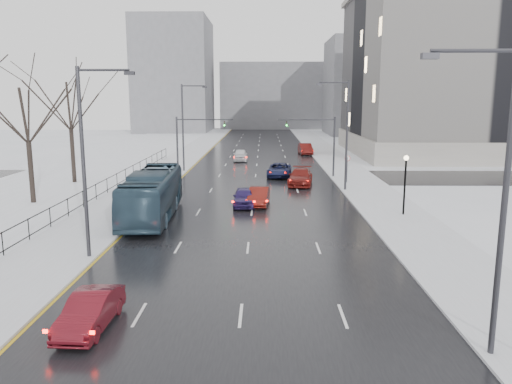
{
  "coord_description": "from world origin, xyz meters",
  "views": [
    {
      "loc": [
        0.89,
        -5.31,
        8.42
      ],
      "look_at": [
        0.4,
        26.13,
        2.5
      ],
      "focal_mm": 35.0,
      "sensor_mm": 36.0,
      "label": 1
    }
  ],
  "objects_px": {
    "lamppost_r_mid": "(405,176)",
    "sedan_center_near": "(244,197)",
    "sedan_right_far": "(300,177)",
    "streetlight_l_near": "(87,154)",
    "streetlight_l_far": "(185,123)",
    "sedan_left_near": "(90,311)",
    "tree_park_e": "(75,183)",
    "streetlight_r_near": "(498,190)",
    "bus": "(153,194)",
    "sedan_right_distant": "(305,149)",
    "mast_signal_right": "(324,139)",
    "sedan_center_far": "(240,155)",
    "tree_park_d": "(34,204)",
    "no_uturn_sign": "(347,161)",
    "mast_signal_left": "(187,139)",
    "sedan_right_near": "(259,196)",
    "sedan_right_cross": "(279,170)",
    "streetlight_r_mid": "(344,130)"
  },
  "relations": [
    {
      "from": "streetlight_l_far",
      "to": "no_uturn_sign",
      "type": "xyz_separation_m",
      "value": [
        17.37,
        -8.0,
        -3.32
      ]
    },
    {
      "from": "streetlight_r_near",
      "to": "mast_signal_right",
      "type": "relative_size",
      "value": 1.54
    },
    {
      "from": "sedan_right_far",
      "to": "streetlight_l_near",
      "type": "bearing_deg",
      "value": -110.97
    },
    {
      "from": "tree_park_d",
      "to": "sedan_center_far",
      "type": "height_order",
      "value": "tree_park_d"
    },
    {
      "from": "mast_signal_right",
      "to": "sedan_right_near",
      "type": "height_order",
      "value": "mast_signal_right"
    },
    {
      "from": "lamppost_r_mid",
      "to": "sedan_right_distant",
      "type": "bearing_deg",
      "value": 95.4
    },
    {
      "from": "lamppost_r_mid",
      "to": "sedan_center_far",
      "type": "height_order",
      "value": "lamppost_r_mid"
    },
    {
      "from": "streetlight_l_far",
      "to": "sedan_center_near",
      "type": "height_order",
      "value": "streetlight_l_far"
    },
    {
      "from": "no_uturn_sign",
      "to": "sedan_right_distant",
      "type": "distance_m",
      "value": 26.32
    },
    {
      "from": "sedan_right_near",
      "to": "sedan_right_cross",
      "type": "height_order",
      "value": "sedan_right_cross"
    },
    {
      "from": "streetlight_l_far",
      "to": "no_uturn_sign",
      "type": "distance_m",
      "value": 19.41
    },
    {
      "from": "mast_signal_left",
      "to": "sedan_right_near",
      "type": "relative_size",
      "value": 1.51
    },
    {
      "from": "streetlight_r_near",
      "to": "streetlight_l_far",
      "type": "height_order",
      "value": "same"
    },
    {
      "from": "tree_park_d",
      "to": "tree_park_e",
      "type": "distance_m",
      "value": 10.01
    },
    {
      "from": "sedan_right_cross",
      "to": "lamppost_r_mid",
      "type": "bearing_deg",
      "value": -59.37
    },
    {
      "from": "streetlight_l_far",
      "to": "sedan_center_near",
      "type": "xyz_separation_m",
      "value": [
        7.5,
        -18.75,
        -4.86
      ]
    },
    {
      "from": "sedan_right_near",
      "to": "sedan_right_distant",
      "type": "xyz_separation_m",
      "value": [
        6.7,
        36.64,
        0.12
      ]
    },
    {
      "from": "streetlight_r_near",
      "to": "bus",
      "type": "height_order",
      "value": "streetlight_r_near"
    },
    {
      "from": "streetlight_l_near",
      "to": "bus",
      "type": "xyz_separation_m",
      "value": [
        1.17,
        9.28,
        -3.89
      ]
    },
    {
      "from": "streetlight_l_far",
      "to": "mast_signal_right",
      "type": "bearing_deg",
      "value": -14.48
    },
    {
      "from": "streetlight_r_near",
      "to": "streetlight_l_near",
      "type": "xyz_separation_m",
      "value": [
        -16.33,
        10.0,
        0.0
      ]
    },
    {
      "from": "streetlight_r_near",
      "to": "lamppost_r_mid",
      "type": "height_order",
      "value": "streetlight_r_near"
    },
    {
      "from": "tree_park_e",
      "to": "lamppost_r_mid",
      "type": "relative_size",
      "value": 3.15
    },
    {
      "from": "sedan_center_near",
      "to": "sedan_left_near",
      "type": "bearing_deg",
      "value": -104.08
    },
    {
      "from": "no_uturn_sign",
      "to": "sedan_right_distant",
      "type": "height_order",
      "value": "no_uturn_sign"
    },
    {
      "from": "streetlight_r_mid",
      "to": "streetlight_l_far",
      "type": "distance_m",
      "value": 20.27
    },
    {
      "from": "lamppost_r_mid",
      "to": "tree_park_e",
      "type": "bearing_deg",
      "value": 154.38
    },
    {
      "from": "tree_park_e",
      "to": "mast_signal_left",
      "type": "bearing_deg",
      "value": 20.19
    },
    {
      "from": "streetlight_r_near",
      "to": "mast_signal_right",
      "type": "xyz_separation_m",
      "value": [
        -0.84,
        38.0,
        -1.51
      ]
    },
    {
      "from": "tree_park_e",
      "to": "mast_signal_right",
      "type": "height_order",
      "value": "tree_park_e"
    },
    {
      "from": "streetlight_r_near",
      "to": "sedan_right_distant",
      "type": "height_order",
      "value": "streetlight_r_near"
    },
    {
      "from": "no_uturn_sign",
      "to": "sedan_right_distant",
      "type": "bearing_deg",
      "value": 94.36
    },
    {
      "from": "streetlight_l_far",
      "to": "lamppost_r_mid",
      "type": "distance_m",
      "value": 29.3
    },
    {
      "from": "streetlight_l_far",
      "to": "sedan_right_near",
      "type": "xyz_separation_m",
      "value": [
        8.67,
        -18.43,
        -4.87
      ]
    },
    {
      "from": "streetlight_r_mid",
      "to": "streetlight_l_near",
      "type": "xyz_separation_m",
      "value": [
        -16.33,
        -20.0,
        0.0
      ]
    },
    {
      "from": "lamppost_r_mid",
      "to": "sedan_center_near",
      "type": "relative_size",
      "value": 1.02
    },
    {
      "from": "streetlight_l_far",
      "to": "sedan_left_near",
      "type": "distance_m",
      "value": 40.56
    },
    {
      "from": "bus",
      "to": "sedan_right_far",
      "type": "relative_size",
      "value": 2.21
    },
    {
      "from": "lamppost_r_mid",
      "to": "sedan_left_near",
      "type": "relative_size",
      "value": 1.06
    },
    {
      "from": "streetlight_l_near",
      "to": "mast_signal_right",
      "type": "xyz_separation_m",
      "value": [
        15.49,
        28.0,
        -1.51
      ]
    },
    {
      "from": "streetlight_r_near",
      "to": "lamppost_r_mid",
      "type": "distance_m",
      "value": 20.38
    },
    {
      "from": "mast_signal_right",
      "to": "sedan_right_distant",
      "type": "distance_m",
      "value": 22.45
    },
    {
      "from": "tree_park_d",
      "to": "lamppost_r_mid",
      "type": "bearing_deg",
      "value": -7.91
    },
    {
      "from": "lamppost_r_mid",
      "to": "sedan_center_near",
      "type": "bearing_deg",
      "value": 164.42
    },
    {
      "from": "streetlight_l_near",
      "to": "mast_signal_right",
      "type": "height_order",
      "value": "streetlight_l_near"
    },
    {
      "from": "streetlight_l_far",
      "to": "sedan_right_distant",
      "type": "bearing_deg",
      "value": 49.84
    },
    {
      "from": "tree_park_d",
      "to": "sedan_right_distant",
      "type": "xyz_separation_m",
      "value": [
        25.0,
        36.21,
        0.87
      ]
    },
    {
      "from": "sedan_center_near",
      "to": "lamppost_r_mid",
      "type": "bearing_deg",
      "value": -16.94
    },
    {
      "from": "tree_park_e",
      "to": "sedan_center_near",
      "type": "distance_m",
      "value": 20.58
    },
    {
      "from": "tree_park_e",
      "to": "sedan_center_far",
      "type": "relative_size",
      "value": 2.9
    }
  ]
}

